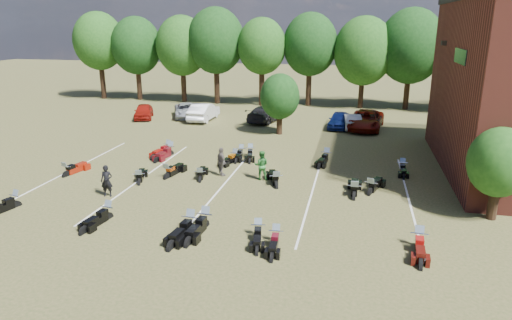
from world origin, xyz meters
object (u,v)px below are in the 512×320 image
(person_grey, at_px, (221,162))
(motorcycle_3, at_px, (258,237))
(car_4, at_px, (339,120))
(motorcycle_7, at_px, (67,176))
(person_green, at_px, (261,165))
(car_0, at_px, (144,111))
(person_black, at_px, (107,181))
(motorcycle_14, at_px, (170,155))
(motorcycle_0, at_px, (16,207))

(person_grey, distance_m, motorcycle_3, 8.44)
(car_4, bearing_deg, motorcycle_7, -126.76)
(person_grey, height_order, motorcycle_3, person_grey)
(person_green, distance_m, person_grey, 2.46)
(car_0, xyz_separation_m, person_black, (7.22, -19.22, 0.17))
(car_0, xyz_separation_m, motorcycle_7, (3.12, -16.79, -0.68))
(motorcycle_3, xyz_separation_m, motorcycle_7, (-12.84, 5.35, 0.00))
(car_4, relative_size, person_green, 2.34)
(car_4, relative_size, person_grey, 2.32)
(person_grey, bearing_deg, motorcycle_14, 13.14)
(car_0, xyz_separation_m, motorcycle_14, (7.40, -11.27, -0.68))
(motorcycle_0, bearing_deg, person_green, 44.76)
(person_grey, xyz_separation_m, motorcycle_14, (-4.71, 3.42, -0.87))
(car_4, height_order, motorcycle_3, car_4)
(car_0, height_order, person_black, person_black)
(motorcycle_3, bearing_deg, motorcycle_14, 117.82)
(motorcycle_0, distance_m, motorcycle_14, 11.00)
(person_green, xyz_separation_m, motorcycle_3, (1.40, -7.31, -0.87))
(car_4, bearing_deg, motorcycle_3, -90.59)
(car_4, xyz_separation_m, motorcycle_14, (-10.95, -11.19, -0.69))
(motorcycle_7, xyz_separation_m, motorcycle_14, (4.28, 5.52, 0.00))
(motorcycle_3, bearing_deg, car_0, 115.40)
(car_4, height_order, person_black, person_black)
(motorcycle_3, bearing_deg, person_grey, 106.90)
(person_grey, xyz_separation_m, motorcycle_3, (3.85, -7.46, -0.87))
(motorcycle_3, bearing_deg, person_green, 90.43)
(motorcycle_7, bearing_deg, motorcycle_14, -116.95)
(person_green, relative_size, motorcycle_7, 0.76)
(car_0, height_order, motorcycle_14, car_0)
(car_0, xyz_separation_m, person_grey, (12.12, -14.68, 0.19))
(motorcycle_14, bearing_deg, person_grey, -27.95)
(car_0, distance_m, motorcycle_14, 13.50)
(motorcycle_3, bearing_deg, motorcycle_7, 146.99)
(car_0, bearing_deg, motorcycle_3, -74.71)
(motorcycle_14, bearing_deg, motorcycle_3, -43.80)
(person_black, bearing_deg, person_green, 19.79)
(car_0, height_order, car_4, car_4)
(person_green, distance_m, motorcycle_3, 7.49)
(motorcycle_7, bearing_deg, person_green, -159.45)
(car_0, distance_m, motorcycle_3, 27.31)
(car_0, height_order, person_green, person_green)
(car_4, relative_size, motorcycle_7, 1.77)
(car_0, relative_size, person_black, 2.36)
(car_0, distance_m, person_black, 20.53)
(person_black, height_order, motorcycle_0, person_black)
(motorcycle_0, bearing_deg, car_4, 68.81)
(car_0, xyz_separation_m, person_green, (14.57, -14.83, 0.19))
(motorcycle_0, bearing_deg, motorcycle_3, 10.76)
(person_green, distance_m, motorcycle_7, 11.64)
(car_4, xyz_separation_m, person_black, (-11.13, -19.14, 0.16))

